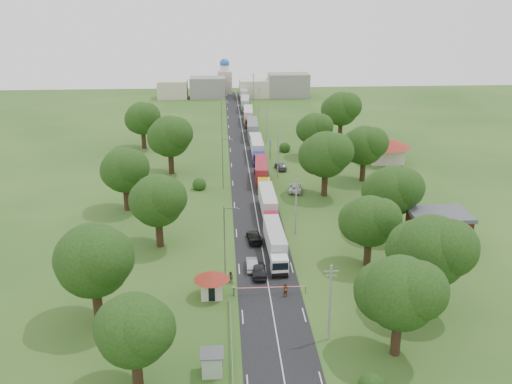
{
  "coord_description": "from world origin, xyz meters",
  "views": [
    {
      "loc": [
        -5.61,
        -87.32,
        36.15
      ],
      "look_at": [
        0.1,
        4.42,
        3.0
      ],
      "focal_mm": 40.0,
      "sensor_mm": 36.0,
      "label": 1
    }
  ],
  "objects": [
    {
      "name": "kiosk",
      "position": [
        -7.0,
        -40.0,
        1.23
      ],
      "size": [
        2.3,
        2.3,
        2.41
      ],
      "color": "#99A593",
      "rests_on": "ground"
    },
    {
      "name": "pole_4",
      "position": [
        5.5,
        77.0,
        4.68
      ],
      "size": [
        1.6,
        0.24,
        9.0
      ],
      "color": "gray",
      "rests_on": "ground"
    },
    {
      "name": "truck_5",
      "position": [
        2.02,
        69.99,
        2.11
      ],
      "size": [
        2.92,
        14.38,
        3.98
      ],
      "color": "#A12A18",
      "rests_on": "ground"
    },
    {
      "name": "truck_2",
      "position": [
        2.07,
        18.39,
        2.05
      ],
      "size": [
        3.12,
        13.98,
        3.86
      ],
      "color": "gold",
      "rests_on": "ground"
    },
    {
      "name": "distant_town",
      "position": [
        0.68,
        110.0,
        3.49
      ],
      "size": [
        52.0,
        8.0,
        8.0
      ],
      "color": "gray",
      "rests_on": "ground"
    },
    {
      "name": "car_lane_rear",
      "position": [
        -1.0,
        -9.14,
        0.72
      ],
      "size": [
        2.41,
        5.12,
        1.44
      ],
      "primitive_type": "imported",
      "rotation": [
        0.0,
        0.0,
        3.22
      ],
      "color": "black",
      "rests_on": "ground"
    },
    {
      "name": "car_verge_far",
      "position": [
        6.64,
        26.33,
        0.78
      ],
      "size": [
        2.5,
        4.82,
        1.57
      ],
      "primitive_type": "imported",
      "rotation": [
        0.0,
        0.0,
        3.29
      ],
      "color": "#505357",
      "rests_on": "ground"
    },
    {
      "name": "lamp_2",
      "position": [
        -5.35,
        50.0,
        5.55
      ],
      "size": [
        2.03,
        0.22,
        10.0
      ],
      "color": "slate",
      "rests_on": "ground"
    },
    {
      "name": "house_brick",
      "position": [
        26.0,
        -12.0,
        2.65
      ],
      "size": [
        8.6,
        6.6,
        5.2
      ],
      "color": "maroon",
      "rests_on": "ground"
    },
    {
      "name": "church",
      "position": [
        -4.0,
        118.0,
        5.39
      ],
      "size": [
        5.0,
        5.0,
        12.3
      ],
      "color": "beige",
      "rests_on": "ground"
    },
    {
      "name": "guard_booth",
      "position": [
        -7.2,
        -25.0,
        2.16
      ],
      "size": [
        4.4,
        4.4,
        3.45
      ],
      "color": "beige",
      "rests_on": "ground"
    },
    {
      "name": "tree_4",
      "position": [
        12.99,
        10.17,
        7.85
      ],
      "size": [
        9.6,
        9.6,
        12.05
      ],
      "color": "#382616",
      "rests_on": "ground"
    },
    {
      "name": "ground",
      "position": [
        0.0,
        0.0,
        0.0
      ],
      "size": [
        260.0,
        260.0,
        0.0
      ],
      "primitive_type": "plane",
      "color": "#254C19",
      "rests_on": "ground"
    },
    {
      "name": "tree_9",
      "position": [
        -20.01,
        -29.83,
        7.85
      ],
      "size": [
        9.6,
        9.6,
        12.05
      ],
      "color": "#382616",
      "rests_on": "ground"
    },
    {
      "name": "pedestrian_near",
      "position": [
        1.89,
        -25.66,
        0.84
      ],
      "size": [
        0.71,
        0.59,
        1.67
      ],
      "primitive_type": "imported",
      "rotation": [
        0.0,
        0.0,
        0.35
      ],
      "color": "gray",
      "rests_on": "ground"
    },
    {
      "name": "car_verge_near",
      "position": [
        8.0,
        12.58,
        0.71
      ],
      "size": [
        3.2,
        5.45,
        1.42
      ],
      "primitive_type": "imported",
      "rotation": [
        0.0,
        0.0,
        2.97
      ],
      "color": "silver",
      "rests_on": "ground"
    },
    {
      "name": "pedestrian_booth",
      "position": [
        -4.8,
        -22.0,
        0.81
      ],
      "size": [
        1.0,
        0.98,
        1.62
      ],
      "primitive_type": "imported",
      "rotation": [
        0.0,
        0.0,
        -0.72
      ],
      "color": "gray",
      "rests_on": "ground"
    },
    {
      "name": "pole_1",
      "position": [
        5.5,
        -7.0,
        4.68
      ],
      "size": [
        1.6,
        0.24,
        9.0
      ],
      "color": "gray",
      "rests_on": "ground"
    },
    {
      "name": "lamp_0",
      "position": [
        -5.35,
        -20.0,
        5.55
      ],
      "size": [
        2.03,
        0.22,
        10.0
      ],
      "color": "slate",
      "rests_on": "ground"
    },
    {
      "name": "pole_3",
      "position": [
        5.5,
        49.0,
        4.68
      ],
      "size": [
        1.6,
        0.24,
        9.0
      ],
      "color": "gray",
      "rests_on": "ground"
    },
    {
      "name": "tree_5",
      "position": [
        21.99,
        18.16,
        7.22
      ],
      "size": [
        8.8,
        8.8,
        11.07
      ],
      "color": "#382616",
      "rests_on": "ground"
    },
    {
      "name": "truck_3",
      "position": [
        2.28,
        35.49,
        2.15
      ],
      "size": [
        2.59,
        14.61,
        4.05
      ],
      "color": "#182195",
      "rests_on": "ground"
    },
    {
      "name": "tree_12",
      "position": [
        -16.01,
        25.17,
        7.85
      ],
      "size": [
        9.6,
        9.6,
        12.05
      ],
      "color": "#382616",
      "rests_on": "ground"
    },
    {
      "name": "lamp_1",
      "position": [
        -5.35,
        15.0,
        5.55
      ],
      "size": [
        2.03,
        0.22,
        10.0
      ],
      "color": "slate",
      "rests_on": "ground"
    },
    {
      "name": "pole_2",
      "position": [
        5.5,
        21.0,
        4.68
      ],
      "size": [
        1.6,
        0.24,
        9.0
      ],
      "color": "gray",
      "rests_on": "ground"
    },
    {
      "name": "info_sign",
      "position": [
        5.2,
        35.0,
        3.0
      ],
      "size": [
        0.12,
        3.1,
        4.1
      ],
      "color": "slate",
      "rests_on": "ground"
    },
    {
      "name": "tree_0",
      "position": [
        11.99,
        -37.84,
        7.22
      ],
      "size": [
        8.8,
        8.8,
        11.07
      ],
      "color": "#382616",
      "rests_on": "ground"
    },
    {
      "name": "boom_barrier",
      "position": [
        -1.36,
        -25.0,
        0.89
      ],
      "size": [
        9.22,
        0.35,
        1.18
      ],
      "color": "slate",
      "rests_on": "ground"
    },
    {
      "name": "tree_3",
      "position": [
        19.99,
        -7.84,
        7.22
      ],
      "size": [
        8.8,
        8.8,
        11.07
      ],
      "color": "#382616",
      "rests_on": "ground"
    },
    {
      "name": "pole_0",
      "position": [
        5.5,
        -35.0,
        4.68
      ],
      "size": [
        1.6,
        0.24,
        9.0
      ],
      "color": "gray",
      "rests_on": "ground"
    },
    {
      "name": "tree_1",
      "position": [
        17.99,
        -29.83,
        7.85
      ],
      "size": [
        9.6,
        9.6,
        12.05
      ],
      "color": "#382616",
      "rests_on": "ground"
    },
    {
      "name": "guard_rail",
      "position": [
        -5.0,
        -35.0,
        0.0
      ],
      "size": [
        0.1,
        17.0,
        1.7
      ],
      "primitive_type": null,
      "color": "slate",
      "rests_on": "ground"
    },
    {
      "name": "car_lane_front",
      "position": [
        -1.01,
        -20.0,
        0.82
      ],
      "size": [
        1.99,
        4.82,
        1.63
      ],
      "primitive_type": "imported",
      "rotation": [
        0.0,
        0.0,
        3.15
      ],
      "color": "black",
      "rests_on": "ground"
    },
    {
      "name": "tree_7",
      "position": [
        23.99,
        50.17,
        7.85
      ],
      "size": [
        9.6,
        9.6,
        12.05
      ],
      "color": "#382616",
      "rests_on": "ground"
    },
    {
      "name": "tree_2",
      "position": [
        13.99,
        -17.86,
        6.6
      ],
      "size": [
        8.0,
        8.0,
        10.1
      ],
      "color": "#382616",
      "rests_on": "ground"
    },
    {
      "name": "truck_1",
      "position": [
        1.92,
        1.05,
        2.04
      ],
      "size": [
        2.48,
        13.9,
        3.85
      ],
      "color": "#AC1331",
      "rests_on": "ground"
    },
    {
      "name": "tree_6",
      "position": [
        14.99,
        35.14,
        6.6
      ],
      "size": [
        8.0,
        8.0,
        10.1
      ],
      "color": "#382616",
      "rests_on": "ground"
    },
    {
      "name": "truck_6",
      "position": [
        1.99,
        87.76,
        2.01
      ],
      "size": [
        3.07,
        13.74,
        3.79
      ],
      "color": "#25643D",
      "rests_on": "ground"
    },
    {
      "name": "truck_0",
      "position": [
        1.7,
        -14.13,
        1.99
      ],
      "size": [
        2.59,
        13.53,
        3.74
      ],
      "color": "white",
      "rests_on": "ground"
    },
    {
      "name": "tree_11",
      "position": [
        -22.01,
        5.16,
        7.22
      ],
      "size": [
        8.8,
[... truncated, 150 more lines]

